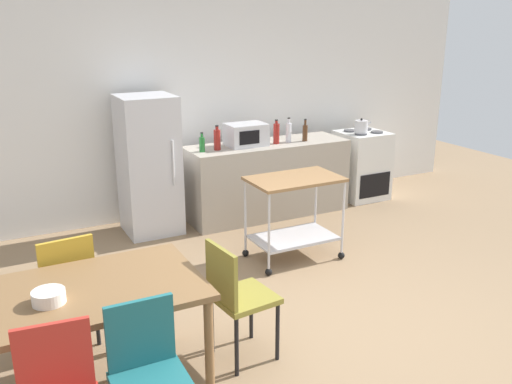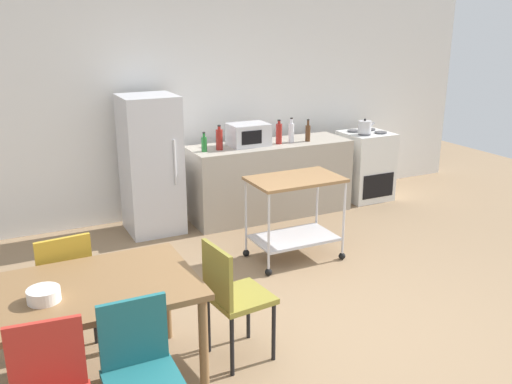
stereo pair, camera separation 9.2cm
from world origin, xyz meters
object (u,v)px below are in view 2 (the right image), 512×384
at_px(bottle_soy_sauce, 308,133).
at_px(chair_mustard, 64,280).
at_px(bottle_sparkling_water, 219,139).
at_px(refrigerator, 151,165).
at_px(stove_oven, 365,165).
at_px(bottle_olive_oil, 291,132).
at_px(fruit_bowl, 44,295).
at_px(chair_teal, 140,370).
at_px(bottle_vinegar, 279,133).
at_px(microwave, 248,135).
at_px(kitchen_cart, 295,205).
at_px(dining_table, 76,300).
at_px(bottle_soda, 204,144).
at_px(chair_olive, 232,293).
at_px(kettle, 365,127).

bearing_deg(bottle_soy_sauce, chair_mustard, -150.19).
bearing_deg(bottle_sparkling_water, refrigerator, 169.03).
distance_m(stove_oven, bottle_soy_sauce, 1.14).
xyz_separation_m(bottle_olive_oil, fruit_bowl, (-3.13, -2.58, -0.23)).
distance_m(chair_mustard, stove_oven, 4.56).
relative_size(chair_teal, refrigerator, 0.57).
bearing_deg(bottle_vinegar, stove_oven, 3.63).
bearing_deg(fruit_bowl, bottle_olive_oil, 39.45).
height_order(microwave, bottle_vinegar, bottle_vinegar).
bearing_deg(stove_oven, microwave, -179.78).
relative_size(kitchen_cart, fruit_bowl, 4.71).
distance_m(dining_table, refrigerator, 2.92).
relative_size(microwave, bottle_olive_oil, 1.54).
xyz_separation_m(bottle_vinegar, bottle_olive_oil, (0.18, 0.01, -0.00)).
xyz_separation_m(bottle_sparkling_water, microwave, (0.40, 0.06, 0.01)).
bearing_deg(bottle_olive_oil, bottle_soda, -179.95).
xyz_separation_m(dining_table, chair_teal, (0.22, -0.67, -0.15)).
height_order(dining_table, chair_mustard, chair_mustard).
height_order(chair_olive, kitchen_cart, chair_olive).
bearing_deg(fruit_bowl, bottle_soy_sauce, 37.21).
height_order(chair_mustard, bottle_soy_sauce, bottle_soy_sauce).
xyz_separation_m(kitchen_cart, bottle_soy_sauce, (0.86, 1.20, 0.43)).
relative_size(bottle_vinegar, bottle_olive_oil, 0.97).
bearing_deg(kettle, microwave, 176.74).
bearing_deg(dining_table, kitchen_cart, 28.61).
xyz_separation_m(chair_teal, bottle_vinegar, (2.55, 3.15, 0.51)).
height_order(microwave, bottle_soy_sauce, bottle_soy_sauce).
bearing_deg(bottle_vinegar, bottle_soy_sauce, -4.31).
relative_size(bottle_soda, bottle_vinegar, 0.77).
xyz_separation_m(microwave, kettle, (1.62, -0.09, -0.03)).
bearing_deg(fruit_bowl, kettle, 31.27).
height_order(chair_mustard, bottle_sparkling_water, bottle_sparkling_water).
height_order(refrigerator, bottle_vinegar, refrigerator).
xyz_separation_m(chair_olive, bottle_sparkling_water, (0.99, 2.58, 0.50)).
xyz_separation_m(chair_mustard, fruit_bowl, (-0.18, -0.73, 0.27)).
bearing_deg(chair_olive, kitchen_cart, -50.02).
xyz_separation_m(bottle_vinegar, kettle, (1.25, -0.01, -0.03)).
bearing_deg(bottle_soda, chair_teal, -116.86).
xyz_separation_m(stove_oven, bottle_soda, (-2.32, -0.08, 0.54)).
bearing_deg(stove_oven, kettle, -140.33).
distance_m(refrigerator, bottle_sparkling_water, 0.82).
xyz_separation_m(chair_olive, bottle_vinegar, (1.75, 2.56, 0.51)).
height_order(stove_oven, bottle_vinegar, bottle_vinegar).
bearing_deg(microwave, chair_mustard, -141.44).
distance_m(dining_table, chair_mustard, 0.66).
height_order(chair_mustard, refrigerator, refrigerator).
distance_m(chair_teal, refrigerator, 3.48).
bearing_deg(refrigerator, bottle_sparkling_water, -10.97).
bearing_deg(chair_mustard, bottle_soy_sauce, -154.92).
height_order(refrigerator, bottle_soy_sauce, refrigerator).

